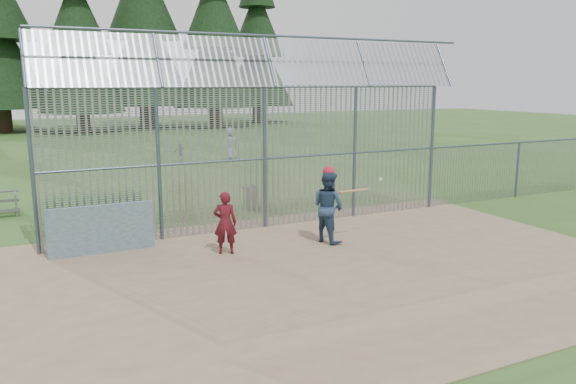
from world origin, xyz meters
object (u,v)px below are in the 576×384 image
dugout_wall (101,229)px  onlooker (225,223)px  trash_can (251,197)px  batter (328,207)px

dugout_wall → onlooker: 3.02m
dugout_wall → onlooker: size_ratio=1.63×
dugout_wall → trash_can: bearing=30.8°
batter → dugout_wall: bearing=57.4°
dugout_wall → onlooker: bearing=-26.8°
dugout_wall → batter: 5.67m
dugout_wall → onlooker: onlooker is taller
batter → onlooker: bearing=69.3°
batter → trash_can: (-0.27, 4.62, -0.57)m
trash_can → onlooker: bearing=-119.2°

